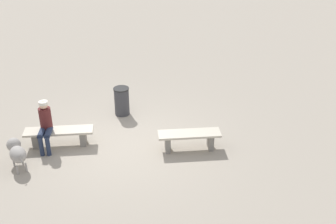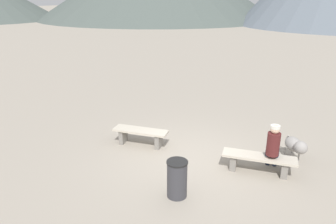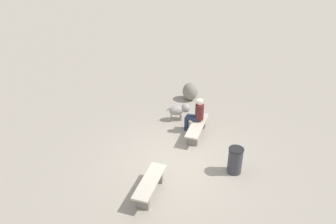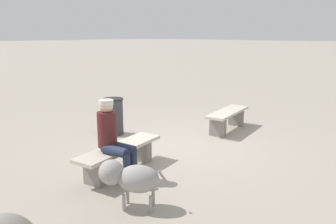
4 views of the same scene
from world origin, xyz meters
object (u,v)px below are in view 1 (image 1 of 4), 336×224
at_px(bench_left, 189,138).
at_px(dog, 17,151).
at_px(seated_person, 45,123).
at_px(trash_bin, 122,101).
at_px(bench_right, 59,134).

bearing_deg(bench_left, dog, 5.18).
relative_size(bench_left, seated_person, 1.27).
bearing_deg(seated_person, dog, 56.45).
height_order(seated_person, trash_bin, seated_person).
bearing_deg(bench_left, seated_person, -6.53).
relative_size(bench_right, dog, 2.26).
xyz_separation_m(bench_left, trash_bin, (1.98, -1.74, 0.09)).
xyz_separation_m(bench_right, dog, (0.69, 1.01, 0.12)).
bearing_deg(bench_right, trash_bin, -136.13).
height_order(bench_right, trash_bin, trash_bin).
xyz_separation_m(bench_left, seated_person, (3.56, 0.18, 0.39)).
relative_size(bench_left, dog, 2.05).
distance_m(bench_right, trash_bin, 2.21).
bearing_deg(trash_bin, dog, 54.09).
relative_size(bench_right, seated_person, 1.40).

